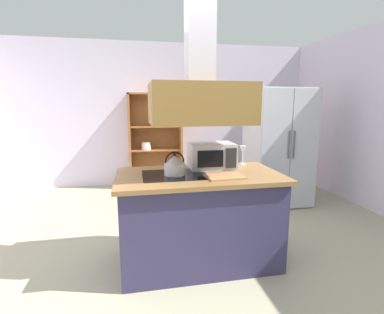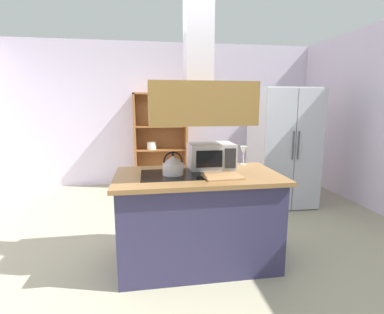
{
  "view_description": "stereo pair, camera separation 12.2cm",
  "coord_description": "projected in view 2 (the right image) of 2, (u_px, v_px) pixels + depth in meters",
  "views": [
    {
      "loc": [
        -0.44,
        -2.71,
        1.56
      ],
      "look_at": [
        0.14,
        0.25,
        1.0
      ],
      "focal_mm": 26.91,
      "sensor_mm": 36.0,
      "label": 1
    },
    {
      "loc": [
        -0.32,
        -2.73,
        1.56
      ],
      "look_at": [
        0.14,
        0.25,
        1.0
      ],
      "focal_mm": 26.91,
      "sensor_mm": 36.0,
      "label": 2
    }
  ],
  "objects": [
    {
      "name": "microwave",
      "position": [
        211.0,
        156.0,
        2.97
      ],
      "size": [
        0.46,
        0.35,
        0.26
      ],
      "color": "#B7BABF",
      "rests_on": "kitchen_island"
    },
    {
      "name": "cutting_board",
      "position": [
        223.0,
        177.0,
        2.59
      ],
      "size": [
        0.36,
        0.27,
        0.02
      ],
      "primitive_type": "cube",
      "rotation": [
        0.0,
        0.0,
        0.08
      ],
      "color": "#AE7F51",
      "rests_on": "kitchen_island"
    },
    {
      "name": "range_hood",
      "position": [
        198.0,
        89.0,
        2.6
      ],
      "size": [
        0.9,
        0.7,
        1.32
      ],
      "color": "brown"
    },
    {
      "name": "wall_back",
      "position": [
        163.0,
        115.0,
        5.65
      ],
      "size": [
        6.0,
        0.12,
        2.7
      ],
      "primitive_type": "cube",
      "color": "silver",
      "rests_on": "ground"
    },
    {
      "name": "ground_plane",
      "position": [
        182.0,
        256.0,
        2.98
      ],
      "size": [
        7.8,
        7.8,
        0.0
      ],
      "primitive_type": "plane",
      "color": "gray"
    },
    {
      "name": "kettle",
      "position": [
        173.0,
        165.0,
        2.69
      ],
      "size": [
        0.2,
        0.2,
        0.22
      ],
      "color": "beige",
      "rests_on": "kitchen_island"
    },
    {
      "name": "kitchen_island",
      "position": [
        197.0,
        218.0,
        2.82
      ],
      "size": [
        1.56,
        0.87,
        0.9
      ],
      "color": "#312E50",
      "rests_on": "ground"
    },
    {
      "name": "dish_cabinet",
      "position": [
        161.0,
        145.0,
        5.53
      ],
      "size": [
        0.99,
        0.4,
        1.76
      ],
      "color": "#A26331",
      "rests_on": "ground"
    },
    {
      "name": "wine_glass_on_counter",
      "position": [
        244.0,
        151.0,
        3.13
      ],
      "size": [
        0.08,
        0.08,
        0.21
      ],
      "color": "silver",
      "rests_on": "kitchen_island"
    },
    {
      "name": "refrigerator",
      "position": [
        283.0,
        148.0,
        4.43
      ],
      "size": [
        0.9,
        0.77,
        1.79
      ],
      "color": "#B9BDC4",
      "rests_on": "ground"
    }
  ]
}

